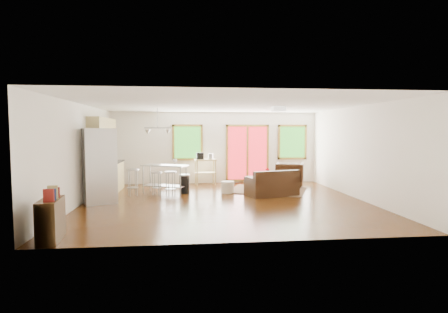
{
  "coord_description": "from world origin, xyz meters",
  "views": [
    {
      "loc": [
        -0.99,
        -9.25,
        1.87
      ],
      "look_at": [
        0.0,
        0.3,
        1.2
      ],
      "focal_mm": 28.0,
      "sensor_mm": 36.0,
      "label": 1
    }
  ],
  "objects": [
    {
      "name": "pendant_light",
      "position": [
        -1.9,
        1.5,
        1.9
      ],
      "size": [
        0.8,
        0.18,
        0.79
      ],
      "color": "gray",
      "rests_on": "ceiling"
    },
    {
      "name": "floor",
      "position": [
        0.0,
        0.0,
        -0.01
      ],
      "size": [
        7.5,
        7.0,
        0.02
      ],
      "primitive_type": "cube",
      "color": "#311806",
      "rests_on": "ground"
    },
    {
      "name": "trash_can",
      "position": [
        -1.1,
        1.43,
        0.3
      ],
      "size": [
        0.41,
        0.41,
        0.58
      ],
      "rotation": [
        0.0,
        0.0,
        -0.36
      ],
      "color": "black",
      "rests_on": "floor"
    },
    {
      "name": "refrigerator",
      "position": [
        -3.32,
        0.2,
        0.99
      ],
      "size": [
        1.04,
        1.02,
        1.97
      ],
      "rotation": [
        0.0,
        0.0,
        0.43
      ],
      "color": "#B7BABC",
      "rests_on": "floor"
    },
    {
      "name": "book",
      "position": [
        2.27,
        1.76,
        0.55
      ],
      "size": [
        0.21,
        0.12,
        0.29
      ],
      "primitive_type": "imported",
      "rotation": [
        0.0,
        0.0,
        0.43
      ],
      "color": "maroon",
      "rests_on": "coffee_table"
    },
    {
      "name": "window_left",
      "position": [
        -1.0,
        3.46,
        1.5
      ],
      "size": [
        1.1,
        0.05,
        1.3
      ],
      "color": "#205518",
      "rests_on": "back_wall"
    },
    {
      "name": "back_wall",
      "position": [
        0.0,
        3.51,
        1.3
      ],
      "size": [
        7.5,
        0.02,
        2.6
      ],
      "primitive_type": "cube",
      "color": "white",
      "rests_on": "ground"
    },
    {
      "name": "bookshelf",
      "position": [
        -3.35,
        -3.06,
        0.38
      ],
      "size": [
        0.42,
        0.85,
        0.96
      ],
      "rotation": [
        0.0,
        0.0,
        0.13
      ],
      "color": "#31200D",
      "rests_on": "floor"
    },
    {
      "name": "bar_stool_b",
      "position": [
        -1.93,
        1.25,
        0.51
      ],
      "size": [
        0.39,
        0.39,
        0.69
      ],
      "rotation": [
        0.0,
        0.0,
        -0.24
      ],
      "color": "#B7BABC",
      "rests_on": "floor"
    },
    {
      "name": "vase",
      "position": [
        1.6,
        1.91,
        0.51
      ],
      "size": [
        0.23,
        0.24,
        0.3
      ],
      "rotation": [
        0.0,
        0.0,
        -0.4
      ],
      "color": "silver",
      "rests_on": "coffee_table"
    },
    {
      "name": "right_wall",
      "position": [
        3.76,
        0.0,
        1.3
      ],
      "size": [
        0.02,
        7.0,
        2.6
      ],
      "primitive_type": "cube",
      "color": "white",
      "rests_on": "ground"
    },
    {
      "name": "rug",
      "position": [
        1.52,
        1.62,
        0.01
      ],
      "size": [
        2.88,
        2.6,
        0.02
      ],
      "primitive_type": "cube",
      "rotation": [
        0.0,
        0.0,
        -0.42
      ],
      "color": "#465838",
      "rests_on": "floor"
    },
    {
      "name": "kitchen_cart",
      "position": [
        -0.4,
        3.04,
        0.79
      ],
      "size": [
        0.81,
        0.57,
        1.15
      ],
      "rotation": [
        0.0,
        0.0,
        0.12
      ],
      "color": "tan",
      "rests_on": "floor"
    },
    {
      "name": "french_doors",
      "position": [
        1.2,
        3.46,
        1.1
      ],
      "size": [
        1.6,
        0.05,
        2.1
      ],
      "color": "#AF1921",
      "rests_on": "back_wall"
    },
    {
      "name": "ceiling",
      "position": [
        0.0,
        0.0,
        2.61
      ],
      "size": [
        7.5,
        7.0,
        0.02
      ],
      "primitive_type": "cube",
      "color": "white",
      "rests_on": "ground"
    },
    {
      "name": "left_wall",
      "position": [
        -3.76,
        0.0,
        1.3
      ],
      "size": [
        0.02,
        7.0,
        2.6
      ],
      "primitive_type": "cube",
      "color": "white",
      "rests_on": "ground"
    },
    {
      "name": "bar_stool_a",
      "position": [
        -2.61,
        1.14,
        0.6
      ],
      "size": [
        0.49,
        0.49,
        0.8
      ],
      "rotation": [
        0.0,
        0.0,
        0.37
      ],
      "color": "#B7BABC",
      "rests_on": "floor"
    },
    {
      "name": "cup",
      "position": [
        -1.39,
        1.53,
        1.01
      ],
      "size": [
        0.13,
        0.11,
        0.12
      ],
      "primitive_type": "imported",
      "rotation": [
        0.0,
        0.0,
        0.06
      ],
      "color": "white",
      "rests_on": "island"
    },
    {
      "name": "loveseat",
      "position": [
        1.47,
        0.75,
        0.3
      ],
      "size": [
        1.59,
        1.15,
        0.76
      ],
      "rotation": [
        0.0,
        0.0,
        0.26
      ],
      "color": "black",
      "rests_on": "floor"
    },
    {
      "name": "window_right",
      "position": [
        2.9,
        3.46,
        1.5
      ],
      "size": [
        1.1,
        0.05,
        1.3
      ],
      "color": "#205518",
      "rests_on": "back_wall"
    },
    {
      "name": "ottoman",
      "position": [
        1.34,
        2.31,
        0.18
      ],
      "size": [
        0.58,
        0.58,
        0.36
      ],
      "primitive_type": "cube",
      "rotation": [
        0.0,
        0.0,
        -0.06
      ],
      "color": "black",
      "rests_on": "floor"
    },
    {
      "name": "front_wall",
      "position": [
        0.0,
        -3.51,
        1.3
      ],
      "size": [
        7.5,
        0.02,
        2.6
      ],
      "primitive_type": "cube",
      "color": "white",
      "rests_on": "ground"
    },
    {
      "name": "ceiling_flush",
      "position": [
        1.6,
        0.6,
        2.53
      ],
      "size": [
        0.35,
        0.35,
        0.12
      ],
      "primitive_type": "cube",
      "color": "white",
      "rests_on": "ceiling"
    },
    {
      "name": "cabinets",
      "position": [
        -3.49,
        1.7,
        0.93
      ],
      "size": [
        0.64,
        2.24,
        2.3
      ],
      "color": "tan",
      "rests_on": "floor"
    },
    {
      "name": "coffee_table",
      "position": [
        1.63,
        1.69,
        0.31
      ],
      "size": [
        1.04,
        0.82,
        0.36
      ],
      "rotation": [
        0.0,
        0.0,
        0.35
      ],
      "color": "#31200D",
      "rests_on": "floor"
    },
    {
      "name": "pouf",
      "position": [
        0.22,
        1.34,
        0.18
      ],
      "size": [
        0.53,
        0.53,
        0.36
      ],
      "primitive_type": "cylinder",
      "rotation": [
        0.0,
        0.0,
        0.38
      ],
      "color": "beige",
      "rests_on": "floor"
    },
    {
      "name": "bar_stool_c",
      "position": [
        -1.5,
        0.89,
        0.55
      ],
      "size": [
        0.46,
        0.46,
        0.74
      ],
      "rotation": [
        0.0,
        0.0,
        0.42
      ],
      "color": "#B7BABC",
      "rests_on": "floor"
    },
    {
      "name": "island",
      "position": [
        -1.7,
        1.5,
        0.6
      ],
      "size": [
        1.49,
        1.07,
        0.87
      ],
      "rotation": [
        0.0,
        0.0,
        -0.42
      ],
      "color": "#B7BABC",
      "rests_on": "floor"
    },
    {
      "name": "armchair",
      "position": [
        2.48,
        2.34,
        0.46
      ],
      "size": [
        1.13,
        1.1,
        0.93
      ],
      "primitive_type": "imported",
      "rotation": [
        0.0,
        0.0,
        2.79
      ],
      "color": "black",
      "rests_on": "floor"
    }
  ]
}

